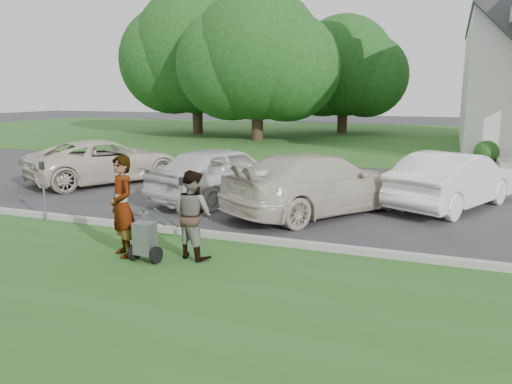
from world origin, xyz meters
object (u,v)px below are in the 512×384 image
Objects in this scene: tree_far at (196,57)px; striping_cart at (145,239)px; car_d at (453,180)px; parking_meter_near at (182,200)px; tree_left at (257,61)px; car_a at (107,161)px; tree_back at (344,71)px; person_left at (122,207)px; person_right at (193,215)px; parking_meter_far at (43,184)px; car_c at (319,183)px; car_b at (223,173)px.

tree_far reaches higher than striping_cart.
tree_far is 26.97m from car_d.
parking_meter_near is (-0.10, 1.57, 0.43)m from striping_cart.
tree_far is 28.19m from parking_meter_near.
tree_left is 17.15m from car_a.
tree_back is 31.71m from striping_cart.
person_left reaches higher than person_right.
striping_cart is (2.76, -31.30, -4.28)m from tree_back.
parking_meter_far is at bearing 179.09° from parking_meter_near.
tree_back is 26.00m from car_d.
car_c reaches higher than car_a.
person_right is at bearing 38.21° from striping_cart.
parking_meter_near is at bearing 105.64° from person_left.
parking_meter_far is 10.68m from car_d.
person_left is 1.52m from parking_meter_near.
tree_left reaches higher than car_d.
car_b is (-0.38, 5.38, -0.17)m from person_left.
tree_far is at bearing -39.48° from car_b.
tree_far is 26.41m from car_c.
tree_far is 8.42× the size of parking_meter_near.
person_left is at bearing 94.55° from car_c.
car_c reaches higher than parking_meter_near.
tree_left reaches higher than car_b.
car_c is at bearing 56.10° from car_d.
person_right reaches higher than car_d.
car_c is (2.62, 4.84, -0.19)m from person_left.
tree_back is 1.78× the size of car_a.
tree_back is 2.06× the size of car_d.
car_a is 11.36m from car_d.
striping_cart is 0.21× the size of car_a.
car_c is (8.80, -18.32, -4.32)m from tree_left.
tree_left reaches higher than parking_meter_far.
tree_left is 24.32m from person_left.
parking_meter_near is 0.29× the size of car_b.
person_right is at bearing -71.80° from tree_left.
car_b is 1.02× the size of car_d.
tree_far is at bearing 117.42° from striping_cart.
car_c is at bearing 95.78° from person_left.
car_a is 5.21m from car_b.
car_a is 1.16× the size of car_d.
parking_meter_near is at bearing -62.88° from tree_far.
tree_back is 31.20m from person_right.
tree_left is 7.03× the size of parking_meter_far.
tree_back reaches higher than person_right.
car_b reaches higher than striping_cart.
tree_left is 2.23× the size of car_b.
tree_back reaches higher than car_b.
car_c is at bearing -163.06° from car_a.
tree_left is 20.82m from car_d.
person_left is 8.99m from car_d.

